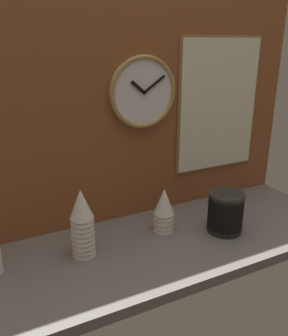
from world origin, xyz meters
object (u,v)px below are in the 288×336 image
at_px(cup_stack_center_left, 82,223).
at_px(wall_clock, 143,92).
at_px(cup_stack_center_right, 164,210).
at_px(bowl_stack_right, 225,211).
at_px(menu_board, 219,106).

distance_m(cup_stack_center_left, wall_clock, 0.57).
distance_m(cup_stack_center_right, bowl_stack_right, 0.25).
bearing_deg(wall_clock, menu_board, 1.31).
bearing_deg(menu_board, cup_stack_center_left, -164.63).
bearing_deg(bowl_stack_right, menu_board, 61.42).
xyz_separation_m(cup_stack_center_left, wall_clock, (0.34, 0.19, 0.41)).
relative_size(bowl_stack_right, wall_clock, 0.58).
height_order(cup_stack_center_left, bowl_stack_right, cup_stack_center_left).
relative_size(cup_stack_center_right, wall_clock, 0.63).
distance_m(bowl_stack_right, menu_board, 0.50).
height_order(bowl_stack_right, wall_clock, wall_clock).
xyz_separation_m(cup_stack_center_right, wall_clock, (-0.01, 0.17, 0.45)).
bearing_deg(cup_stack_center_right, bowl_stack_right, -28.27).
xyz_separation_m(cup_stack_center_left, menu_board, (0.73, 0.20, 0.33)).
height_order(cup_stack_center_right, wall_clock, wall_clock).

